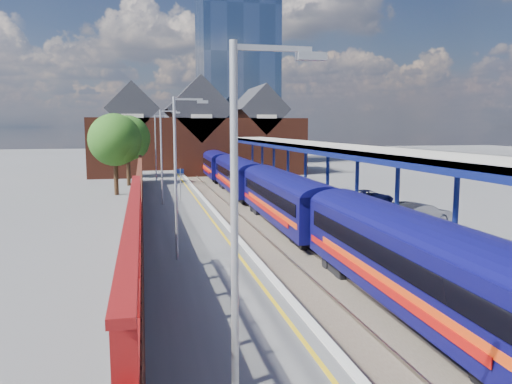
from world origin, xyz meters
TOP-DOWN VIEW (x-y plane):
  - ground at (0.00, 30.00)m, footprint 240.00×240.00m
  - ballast_bed at (0.00, 20.00)m, footprint 6.00×76.00m
  - rails at (0.00, 20.00)m, footprint 4.51×76.00m
  - left_platform at (-5.50, 20.00)m, footprint 5.00×76.00m
  - right_platform at (6.00, 20.00)m, footprint 6.00×76.00m
  - coping_left at (-3.15, 20.00)m, footprint 0.30×76.00m
  - coping_right at (3.15, 20.00)m, footprint 0.30×76.00m
  - yellow_line at (-3.75, 20.00)m, footprint 0.14×76.00m
  - train at (1.49, 24.81)m, footprint 3.18×65.96m
  - canopy at (5.48, 21.95)m, footprint 4.50×52.00m
  - lamp_post_a at (-6.36, -8.00)m, footprint 1.48×0.18m
  - lamp_post_b at (-6.36, 6.00)m, footprint 1.48×0.18m
  - lamp_post_c at (-6.36, 22.00)m, footprint 1.48×0.18m
  - lamp_post_d at (-6.36, 38.00)m, footprint 1.48×0.18m
  - platform_sign at (-5.00, 24.00)m, footprint 0.55×0.08m
  - brick_wall at (-8.10, 13.54)m, footprint 0.35×50.00m
  - station_building at (0.00, 58.00)m, footprint 30.00×12.12m
  - glass_tower at (10.00, 80.00)m, footprint 14.20×14.20m
  - tree_near at (-10.35, 35.91)m, footprint 5.20×5.20m
  - tree_far at (-9.35, 43.91)m, footprint 5.20×5.20m
  - parked_car_silver at (7.93, 10.54)m, footprint 4.30×2.54m
  - parked_car_dark at (7.91, 11.44)m, footprint 4.51×2.15m
  - parked_car_blue at (8.50, 18.72)m, footprint 4.21×2.45m

SIDE VIEW (x-z plane):
  - ground at x=0.00m, z-range 0.00..0.00m
  - ballast_bed at x=0.00m, z-range 0.00..0.06m
  - rails at x=0.00m, z-range 0.05..0.19m
  - left_platform at x=-5.50m, z-range 0.00..1.00m
  - right_platform at x=6.00m, z-range 0.00..1.00m
  - yellow_line at x=-3.75m, z-range 1.00..1.01m
  - coping_left at x=-3.15m, z-range 1.00..1.05m
  - coping_right at x=3.15m, z-range 1.00..1.05m
  - parked_car_blue at x=8.50m, z-range 1.00..2.10m
  - parked_car_dark at x=7.91m, z-range 1.00..2.27m
  - parked_car_silver at x=7.93m, z-range 1.00..2.34m
  - train at x=1.49m, z-range 0.40..3.85m
  - brick_wall at x=-8.10m, z-range 0.52..4.38m
  - platform_sign at x=-5.00m, z-range 1.44..3.94m
  - lamp_post_a at x=-6.36m, z-range 1.49..8.49m
  - lamp_post_b at x=-6.36m, z-range 1.49..8.49m
  - lamp_post_c at x=-6.36m, z-range 1.49..8.49m
  - lamp_post_d at x=-6.36m, z-range 1.49..8.49m
  - canopy at x=5.48m, z-range 3.01..7.49m
  - tree_near at x=-10.35m, z-range 1.30..9.40m
  - tree_far at x=-9.35m, z-range 1.30..9.40m
  - station_building at x=0.00m, z-range -1.44..12.34m
  - glass_tower at x=10.00m, z-range 0.05..40.35m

